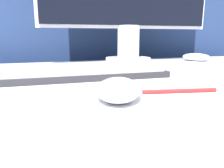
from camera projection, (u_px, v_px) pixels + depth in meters
partition_panel at (72, 59)px, 1.07m from camera, size 5.00×0.03×1.40m
computer_mouse_near at (118, 89)px, 0.37m from camera, size 0.11×0.13×0.04m
keyboard at (86, 73)px, 0.57m from camera, size 0.42×0.13×0.02m
computer_mouse_far at (196, 57)px, 0.95m from camera, size 0.13×0.14×0.03m
pen at (180, 91)px, 0.41m from camera, size 0.14×0.03×0.01m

